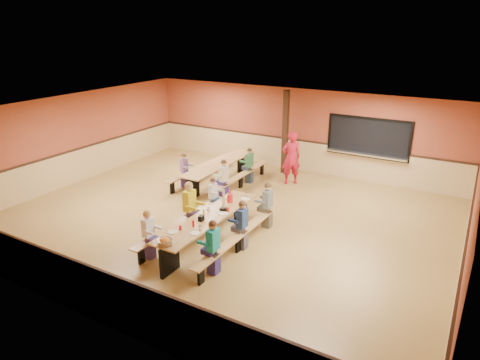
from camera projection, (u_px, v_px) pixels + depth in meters
The scene contains 23 objects.
ground at pixel (226, 217), 12.09m from camera, with size 12.00×12.00×0.00m, color olive.
room_envelope at pixel (225, 195), 11.85m from camera, with size 12.04×10.04×3.02m.
kitchen_pass_through at pixel (368, 139), 14.39m from camera, with size 2.78×0.28×1.38m.
structural_post at pixel (285, 133), 15.24m from camera, with size 0.18×0.18×3.00m, color black.
cafeteria_table_main at pixel (209, 224), 10.48m from camera, with size 1.91×3.70×0.74m.
cafeteria_table_second at pixel (220, 169), 14.50m from camera, with size 1.91×3.70×0.74m.
seated_child_white_left at pixel (148, 235), 9.82m from camera, with size 0.36×0.29×1.19m, color white, non-canonical shape.
seated_adult_yellow at pixel (190, 207), 11.09m from camera, with size 0.44×0.36×1.35m, color yellow, non-canonical shape.
seated_child_grey_left at pixel (213, 197), 12.02m from camera, with size 0.33×0.27×1.12m, color silver, non-canonical shape.
seated_child_teal_right at pixel (213, 248), 9.20m from camera, with size 0.39×0.32×1.24m, color #138184, non-canonical shape.
seated_child_navy_right at pixel (242, 225), 10.22m from camera, with size 0.38×0.31×1.23m, color navy, non-canonical shape.
seated_child_char_right at pixel (268, 206), 11.32m from camera, with size 0.38×0.31×1.24m, color #576063, non-canonical shape.
seated_child_purple_sec at pixel (184, 171), 14.15m from camera, with size 0.34×0.28×1.14m, color slate, non-canonical shape.
seated_child_green_sec at pixel (249, 166), 14.57m from camera, with size 0.37×0.30×1.20m, color #317143, non-canonical shape.
seated_child_tan_sec at pixel (224, 179), 13.23m from camera, with size 0.38×0.31×1.24m, color beige, non-canonical shape.
standing_woman at pixel (291, 158), 14.37m from camera, with size 0.66×0.43×1.82m, color red.
punch_pitcher at pixel (230, 198), 11.21m from camera, with size 0.16×0.16×0.22m, color red.
chip_bowl at pixel (165, 242), 9.05m from camera, with size 0.32×0.32×0.15m, color orange, non-canonical shape.
napkin_dispenser at pixel (201, 218), 10.15m from camera, with size 0.10×0.14×0.13m, color black.
condiment_mustard at pixel (204, 212), 10.43m from camera, with size 0.06×0.06×0.17m, color yellow.
condiment_ketchup at pixel (193, 223), 9.84m from camera, with size 0.06×0.06×0.17m, color #B2140F.
table_paddle at pixel (224, 205), 10.71m from camera, with size 0.16×0.16×0.56m.
place_settings at pixel (209, 214), 10.39m from camera, with size 0.65×3.30×0.11m, color beige, non-canonical shape.
Camera 1 is at (5.85, -9.31, 5.16)m, focal length 32.00 mm.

